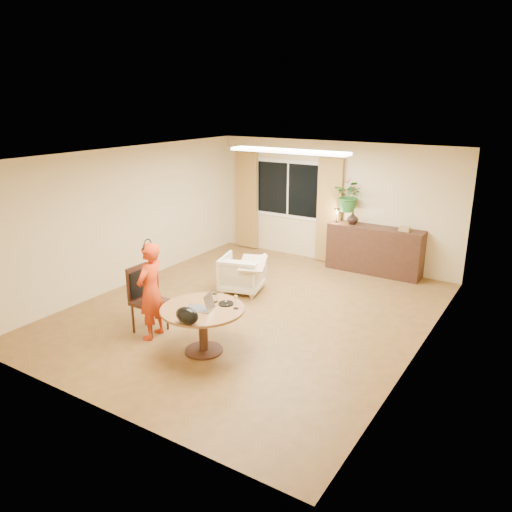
{
  "coord_description": "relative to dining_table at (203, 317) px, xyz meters",
  "views": [
    {
      "loc": [
        4.19,
        -6.51,
        3.44
      ],
      "look_at": [
        0.22,
        -0.2,
        1.07
      ],
      "focal_mm": 35.0,
      "sensor_mm": 36.0,
      "label": 1
    }
  ],
  "objects": [
    {
      "name": "floor",
      "position": [
        -0.17,
        1.52,
        -0.53
      ],
      "size": [
        6.5,
        6.5,
        0.0
      ],
      "primitive_type": "plane",
      "color": "brown",
      "rests_on": "ground"
    },
    {
      "name": "ceiling",
      "position": [
        -0.17,
        1.52,
        2.07
      ],
      "size": [
        6.5,
        6.5,
        0.0
      ],
      "primitive_type": "plane",
      "rotation": [
        3.14,
        0.0,
        0.0
      ],
      "color": "white",
      "rests_on": "wall_back"
    },
    {
      "name": "wall_back",
      "position": [
        -0.17,
        4.77,
        0.77
      ],
      "size": [
        5.5,
        0.0,
        5.5
      ],
      "primitive_type": "plane",
      "rotation": [
        1.57,
        0.0,
        0.0
      ],
      "color": "#D0BE87",
      "rests_on": "floor"
    },
    {
      "name": "wall_left",
      "position": [
        -2.92,
        1.52,
        0.77
      ],
      "size": [
        0.0,
        6.5,
        6.5
      ],
      "primitive_type": "plane",
      "rotation": [
        1.57,
        0.0,
        1.57
      ],
      "color": "#D0BE87",
      "rests_on": "floor"
    },
    {
      "name": "wall_right",
      "position": [
        2.58,
        1.52,
        0.77
      ],
      "size": [
        0.0,
        6.5,
        6.5
      ],
      "primitive_type": "plane",
      "rotation": [
        1.57,
        0.0,
        -1.57
      ],
      "color": "#D0BE87",
      "rests_on": "floor"
    },
    {
      "name": "window",
      "position": [
        -1.27,
        4.75,
        0.97
      ],
      "size": [
        1.7,
        0.03,
        1.3
      ],
      "color": "white",
      "rests_on": "wall_back"
    },
    {
      "name": "curtain_left",
      "position": [
        -2.32,
        4.68,
        0.62
      ],
      "size": [
        0.55,
        0.08,
        2.25
      ],
      "primitive_type": "cube",
      "color": "olive",
      "rests_on": "wall_back"
    },
    {
      "name": "curtain_right",
      "position": [
        -0.22,
        4.68,
        0.62
      ],
      "size": [
        0.55,
        0.08,
        2.25
      ],
      "primitive_type": "cube",
      "color": "olive",
      "rests_on": "wall_back"
    },
    {
      "name": "ceiling_panel",
      "position": [
        -0.17,
        2.72,
        2.04
      ],
      "size": [
        2.2,
        0.35,
        0.05
      ],
      "primitive_type": "cube",
      "color": "white",
      "rests_on": "ceiling"
    },
    {
      "name": "dining_table",
      "position": [
        0.0,
        0.0,
        0.0
      ],
      "size": [
        1.17,
        1.17,
        0.67
      ],
      "color": "brown",
      "rests_on": "floor"
    },
    {
      "name": "dining_chair",
      "position": [
        -1.09,
        0.08,
        -0.01
      ],
      "size": [
        0.5,
        0.45,
        1.03
      ],
      "primitive_type": null,
      "rotation": [
        0.0,
        0.0,
        0.01
      ],
      "color": "black",
      "rests_on": "floor"
    },
    {
      "name": "child",
      "position": [
        -0.93,
        -0.04,
        0.21
      ],
      "size": [
        0.58,
        0.42,
        1.47
      ],
      "primitive_type": "imported",
      "rotation": [
        0.0,
        0.0,
        -1.44
      ],
      "color": "red",
      "rests_on": "floor"
    },
    {
      "name": "laptop",
      "position": [
        -0.03,
        -0.06,
        0.27
      ],
      "size": [
        0.43,
        0.35,
        0.25
      ],
      "primitive_type": null,
      "rotation": [
        0.0,
        0.0,
        0.28
      ],
      "color": "#B7B7BC",
      "rests_on": "dining_table"
    },
    {
      "name": "tumbler",
      "position": [
        0.01,
        0.27,
        0.2
      ],
      "size": [
        0.09,
        0.09,
        0.12
      ],
      "primitive_type": null,
      "rotation": [
        0.0,
        0.0,
        -0.07
      ],
      "color": "white",
      "rests_on": "dining_table"
    },
    {
      "name": "wine_glass",
      "position": [
        0.4,
        0.23,
        0.24
      ],
      "size": [
        0.08,
        0.08,
        0.2
      ],
      "primitive_type": null,
      "rotation": [
        0.0,
        0.0,
        -0.15
      ],
      "color": "white",
      "rests_on": "dining_table"
    },
    {
      "name": "pot_lid",
      "position": [
        0.2,
        0.28,
        0.16
      ],
      "size": [
        0.25,
        0.25,
        0.04
      ],
      "primitive_type": null,
      "rotation": [
        0.0,
        0.0,
        0.18
      ],
      "color": "white",
      "rests_on": "dining_table"
    },
    {
      "name": "handbag",
      "position": [
        0.15,
        -0.5,
        0.26
      ],
      "size": [
        0.37,
        0.26,
        0.23
      ],
      "primitive_type": null,
      "rotation": [
        0.0,
        0.0,
        -0.2
      ],
      "color": "black",
      "rests_on": "dining_table"
    },
    {
      "name": "armchair",
      "position": [
        -0.84,
        2.24,
        -0.18
      ],
      "size": [
        0.9,
        0.92,
        0.69
      ],
      "primitive_type": "imported",
      "rotation": [
        0.0,
        0.0,
        3.41
      ],
      "color": "beige",
      "rests_on": "floor"
    },
    {
      "name": "throw",
      "position": [
        -0.54,
        2.14,
        0.17
      ],
      "size": [
        0.62,
        0.68,
        0.03
      ],
      "primitive_type": null,
      "rotation": [
        0.0,
        0.0,
        0.37
      ],
      "color": "beige",
      "rests_on": "armchair"
    },
    {
      "name": "sideboard",
      "position": [
        0.87,
        4.53,
        -0.04
      ],
      "size": [
        1.93,
        0.47,
        0.96
      ],
      "primitive_type": "cube",
      "color": "black",
      "rests_on": "floor"
    },
    {
      "name": "vase",
      "position": [
        0.37,
        4.53,
        0.56
      ],
      "size": [
        0.28,
        0.28,
        0.25
      ],
      "primitive_type": "imported",
      "rotation": [
        0.0,
        0.0,
        -0.18
      ],
      "color": "black",
      "rests_on": "sideboard"
    },
    {
      "name": "bouquet",
      "position": [
        0.27,
        4.53,
        1.02
      ],
      "size": [
        0.64,
        0.56,
        0.66
      ],
      "primitive_type": "imported",
      "rotation": [
        0.0,
        0.0,
        -0.09
      ],
      "color": "#235D25",
      "rests_on": "vase"
    },
    {
      "name": "book_stack",
      "position": [
        1.45,
        4.53,
        0.48
      ],
      "size": [
        0.25,
        0.21,
        0.09
      ],
      "primitive_type": null,
      "rotation": [
        0.0,
        0.0,
        0.26
      ],
      "color": "#916849",
      "rests_on": "sideboard"
    },
    {
      "name": "desk_lamp",
      "position": [
        0.04,
        4.48,
        0.59
      ],
      "size": [
        0.13,
        0.13,
        0.31
      ],
      "primitive_type": null,
      "rotation": [
        0.0,
        0.0,
        -0.0
      ],
      "color": "black",
      "rests_on": "sideboard"
    }
  ]
}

